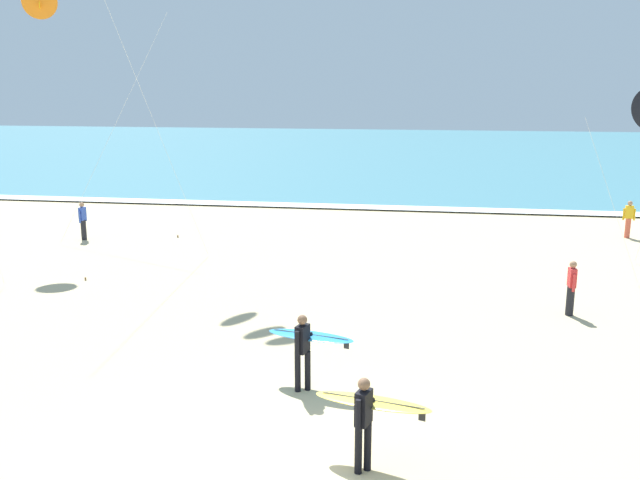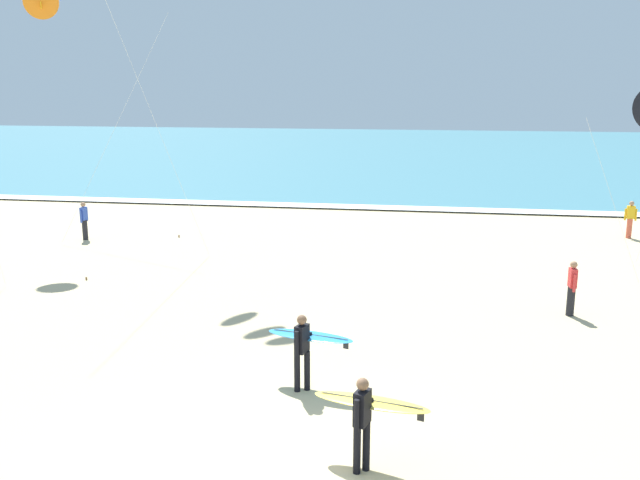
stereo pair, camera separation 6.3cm
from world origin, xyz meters
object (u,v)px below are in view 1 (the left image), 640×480
at_px(surfer_trailing, 367,411).
at_px(bystander_red_top, 571,288).
at_px(bystander_yellow_top, 629,219).
at_px(bystander_blue_top, 83,221).
at_px(surfer_lead, 306,342).
at_px(kite_delta_amber_far, 40,3).

height_order(surfer_trailing, bystander_red_top, surfer_trailing).
relative_size(surfer_trailing, bystander_red_top, 1.38).
xyz_separation_m(surfer_trailing, bystander_yellow_top, (9.39, 19.39, -0.23)).
xyz_separation_m(bystander_red_top, bystander_blue_top, (-18.23, 6.82, 0.00)).
bearing_deg(surfer_lead, surfer_trailing, -61.94).
relative_size(surfer_trailing, bystander_blue_top, 1.38).
bearing_deg(bystander_blue_top, bystander_yellow_top, 9.70).
distance_m(surfer_lead, bystander_yellow_top, 19.78).
relative_size(kite_delta_amber_far, bystander_blue_top, 6.31).
xyz_separation_m(kite_delta_amber_far, bystander_red_top, (18.67, -5.75, -8.54)).
bearing_deg(surfer_lead, bystander_blue_top, 132.79).
height_order(kite_delta_amber_far, bystander_yellow_top, kite_delta_amber_far).
xyz_separation_m(surfer_trailing, kite_delta_amber_far, (-13.67, 14.45, 8.31)).
height_order(bystander_red_top, bystander_blue_top, same).
distance_m(surfer_lead, bystander_red_top, 8.75).
height_order(surfer_lead, kite_delta_amber_far, kite_delta_amber_far).
bearing_deg(surfer_trailing, bystander_blue_top, 130.42).
relative_size(surfer_trailing, bystander_yellow_top, 1.38).
distance_m(surfer_trailing, bystander_red_top, 10.05).
distance_m(kite_delta_amber_far, bystander_blue_top, 8.62).
xyz_separation_m(surfer_lead, surfer_trailing, (1.56, -2.93, -0.00)).
bearing_deg(surfer_trailing, bystander_red_top, 60.12).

